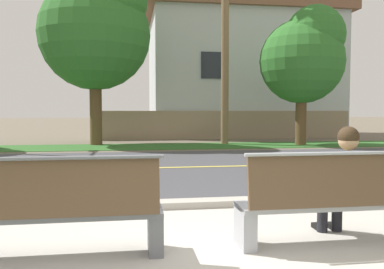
{
  "coord_description": "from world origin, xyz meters",
  "views": [
    {
      "loc": [
        -0.7,
        -3.45,
        1.42
      ],
      "look_at": [
        0.37,
        3.53,
        1.0
      ],
      "focal_mm": 38.03,
      "sensor_mm": 36.0,
      "label": 1
    }
  ],
  "objects_px": {
    "bench_left": "(58,212)",
    "shade_tree_left": "(98,26)",
    "seated_person_olive": "(343,179)",
    "shade_tree_centre": "(305,55)",
    "bench_right": "(332,202)"
  },
  "relations": [
    {
      "from": "bench_right",
      "to": "shade_tree_centre",
      "type": "bearing_deg",
      "value": 67.23
    },
    {
      "from": "bench_left",
      "to": "shade_tree_left",
      "type": "xyz_separation_m",
      "value": [
        -0.57,
        13.07,
        4.36
      ]
    },
    {
      "from": "bench_left",
      "to": "bench_right",
      "type": "bearing_deg",
      "value": 0.0
    },
    {
      "from": "bench_left",
      "to": "seated_person_olive",
      "type": "bearing_deg",
      "value": 3.33
    },
    {
      "from": "shade_tree_left",
      "to": "shade_tree_centre",
      "type": "relative_size",
      "value": 1.32
    },
    {
      "from": "seated_person_olive",
      "to": "shade_tree_centre",
      "type": "bearing_deg",
      "value": 67.82
    },
    {
      "from": "shade_tree_left",
      "to": "bench_left",
      "type": "bearing_deg",
      "value": -87.51
    },
    {
      "from": "shade_tree_centre",
      "to": "bench_right",
      "type": "bearing_deg",
      "value": -112.77
    },
    {
      "from": "bench_left",
      "to": "shade_tree_centre",
      "type": "distance_m",
      "value": 14.41
    },
    {
      "from": "bench_left",
      "to": "shade_tree_centre",
      "type": "bearing_deg",
      "value": 56.85
    },
    {
      "from": "bench_right",
      "to": "seated_person_olive",
      "type": "relative_size",
      "value": 1.57
    },
    {
      "from": "bench_left",
      "to": "seated_person_olive",
      "type": "distance_m",
      "value": 2.97
    },
    {
      "from": "seated_person_olive",
      "to": "shade_tree_left",
      "type": "xyz_separation_m",
      "value": [
        -3.53,
        12.9,
        4.14
      ]
    },
    {
      "from": "bench_left",
      "to": "seated_person_olive",
      "type": "xyz_separation_m",
      "value": [
        2.96,
        0.17,
        0.21
      ]
    },
    {
      "from": "seated_person_olive",
      "to": "shade_tree_centre",
      "type": "height_order",
      "value": "shade_tree_centre"
    }
  ]
}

